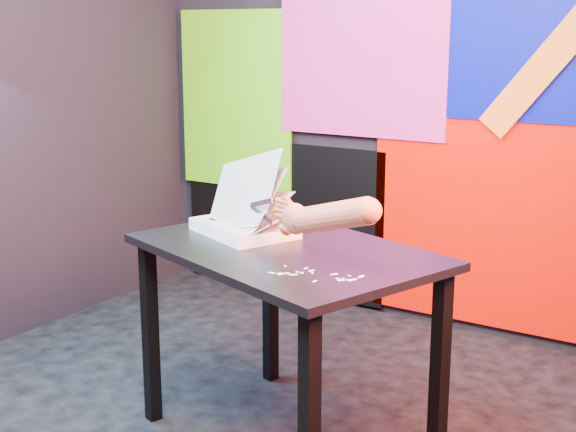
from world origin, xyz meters
The scene contains 7 objects.
room centered at (0.00, 0.00, 1.35)m, with size 3.01×3.01×2.71m.
backdrop centered at (0.06, 1.46, 0.96)m, with size 2.88×0.05×2.08m.
work_table centered at (0.21, 0.03, 0.64)m, with size 1.23×1.00×0.75m.
printout_stack centered at (-0.03, 0.11, 0.78)m, with size 0.44×0.39×0.35m.
scissors centered at (0.21, 0.00, 0.88)m, with size 0.24×0.09×0.14m.
hand_forearm centered at (0.44, -0.09, 0.92)m, with size 0.47×0.21×0.19m.
paper_clippings centered at (0.46, -0.19, 0.75)m, with size 0.27×0.14×0.00m.
Camera 1 is at (1.67, -2.25, 1.50)m, focal length 50.00 mm.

